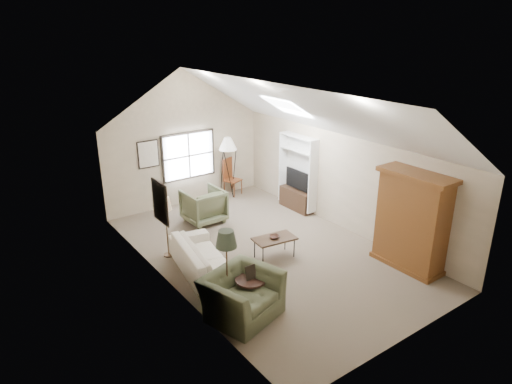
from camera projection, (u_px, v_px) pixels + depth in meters
room_shell at (267, 119)px, 9.84m from camera, size 5.01×8.01×4.00m
window at (189, 156)px, 13.52m from camera, size 1.72×0.08×1.42m
skylight at (287, 106)px, 11.23m from camera, size 0.80×1.20×0.52m
wall_art at (154, 177)px, 10.80m from camera, size 1.97×3.71×0.88m
armoire at (412, 221)px, 9.95m from camera, size 0.60×1.50×2.20m
tv_alcove at (298, 172)px, 13.06m from camera, size 0.32×1.30×2.10m
media_console at (296, 199)px, 13.34m from camera, size 0.34×1.18×0.60m
tv_panel at (297, 179)px, 13.13m from camera, size 0.05×0.90×0.55m
sofa at (205, 259)px, 9.90m from camera, size 1.33×2.52×0.70m
armchair_near at (242, 296)px, 8.42m from camera, size 1.59×1.48×0.86m
armchair_far at (204, 206)px, 12.44m from camera, size 1.01×1.04×0.93m
coffee_table at (274, 248)px, 10.60m from camera, size 1.03×0.66×0.50m
bowl at (275, 237)px, 10.51m from camera, size 0.26×0.26×0.06m
side_table at (251, 292)px, 8.75m from camera, size 0.69×0.69×0.60m
side_chair at (233, 177)px, 14.38m from camera, size 0.58×0.58×1.17m
tripod_lamp at (228, 166)px, 14.16m from camera, size 0.69×0.69×1.92m
dark_lamp at (227, 270)px, 8.50m from camera, size 0.46×0.46×1.67m
tan_lamp at (167, 226)px, 10.50m from camera, size 0.35×0.35×1.50m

